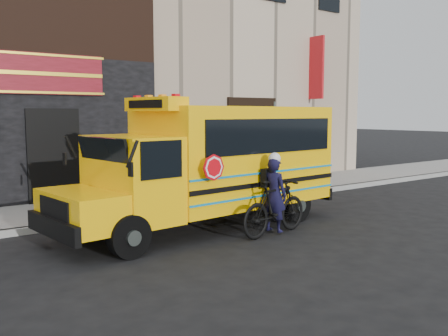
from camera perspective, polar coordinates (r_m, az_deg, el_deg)
The scene contains 8 objects.
ground at distance 11.67m, azimuth 5.37°, elevation -6.60°, with size 120.00×120.00×0.00m, color black.
curb at distance 13.65m, azimuth -2.00°, elevation -4.36°, with size 40.00×0.20×0.15m, color gray.
sidewalk at distance 14.88m, azimuth -5.31°, elevation -3.49°, with size 40.00×3.00×0.15m, color gray.
building at distance 20.65m, azimuth -15.26°, elevation 15.92°, with size 20.00×10.70×12.00m.
school_bus at distance 11.38m, azimuth -1.12°, elevation 0.80°, with size 7.06×2.78×2.92m.
sign_pole at distance 15.67m, azimuth 5.80°, elevation 2.74°, with size 0.08×0.26×2.95m.
bicycle at distance 10.73m, azimuth 5.85°, elevation -4.48°, with size 0.56×1.99×1.20m, color black.
cyclist at distance 10.80m, azimuth 5.75°, elevation -3.32°, with size 0.58×0.38×1.60m, color black.
Camera 1 is at (-7.66, -8.41, 2.60)m, focal length 40.00 mm.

